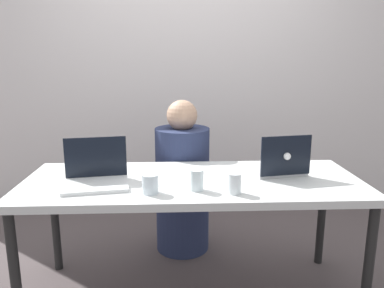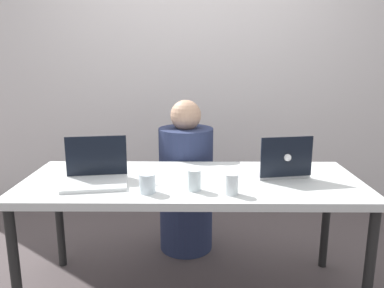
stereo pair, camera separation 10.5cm
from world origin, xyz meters
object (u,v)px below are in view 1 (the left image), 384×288
(water_glass_left, at_px, (150,185))
(water_glass_center, at_px, (197,181))
(person_at_center, at_px, (182,185))
(laptop_back_right, at_px, (279,165))
(water_glass_right, at_px, (234,185))
(laptop_front_left, at_px, (96,175))

(water_glass_left, distance_m, water_glass_center, 0.23)
(person_at_center, distance_m, laptop_back_right, 0.78)
(laptop_back_right, height_order, water_glass_center, laptop_back_right)
(water_glass_left, bearing_deg, water_glass_right, -2.88)
(laptop_front_left, xyz_separation_m, water_glass_right, (0.70, -0.17, -0.01))
(person_at_center, relative_size, water_glass_center, 10.17)
(person_at_center, xyz_separation_m, water_glass_right, (0.24, -0.79, 0.27))
(laptop_front_left, xyz_separation_m, water_glass_left, (0.29, -0.15, -0.01))
(laptop_back_right, xyz_separation_m, water_glass_left, (-0.71, -0.28, -0.01))
(person_at_center, xyz_separation_m, water_glass_left, (-0.17, -0.77, 0.27))
(laptop_back_right, xyz_separation_m, laptop_front_left, (-1.00, -0.14, -0.00))
(laptop_front_left, distance_m, water_glass_left, 0.33)
(laptop_back_right, xyz_separation_m, water_glass_right, (-0.30, -0.30, -0.01))
(person_at_center, xyz_separation_m, laptop_front_left, (-0.46, -0.62, 0.28))
(laptop_back_right, bearing_deg, water_glass_right, 35.25)
(laptop_front_left, height_order, water_glass_center, laptop_front_left)
(laptop_back_right, distance_m, water_glass_center, 0.54)
(water_glass_right, xyz_separation_m, water_glass_left, (-0.41, 0.02, -0.00))
(laptop_back_right, relative_size, laptop_front_left, 0.92)
(water_glass_left, relative_size, water_glass_center, 0.90)
(laptop_back_right, bearing_deg, water_glass_left, 11.72)
(water_glass_center, bearing_deg, laptop_front_left, 167.63)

